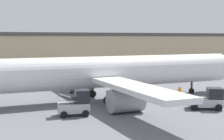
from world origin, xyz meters
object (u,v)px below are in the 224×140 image
object	(u,v)px
airplane	(104,72)
belt_loader_truck	(76,104)
baggage_tug	(208,99)
ground_crew_worker	(180,93)

from	to	relation	value
airplane	belt_loader_truck	bearing A→B (deg)	-130.82
baggage_tug	belt_loader_truck	bearing A→B (deg)	-160.87
airplane	belt_loader_truck	size ratio (longest dim) A/B	12.40
airplane	ground_crew_worker	size ratio (longest dim) A/B	21.76
ground_crew_worker	belt_loader_truck	xyz separation A→B (m)	(-13.45, -2.01, 0.17)
airplane	baggage_tug	size ratio (longest dim) A/B	10.03
ground_crew_worker	belt_loader_truck	size ratio (longest dim) A/B	0.57
baggage_tug	belt_loader_truck	world-z (taller)	belt_loader_truck
airplane	ground_crew_worker	xyz separation A→B (m)	(7.88, -4.29, -2.39)
belt_loader_truck	baggage_tug	bearing A→B (deg)	-1.97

